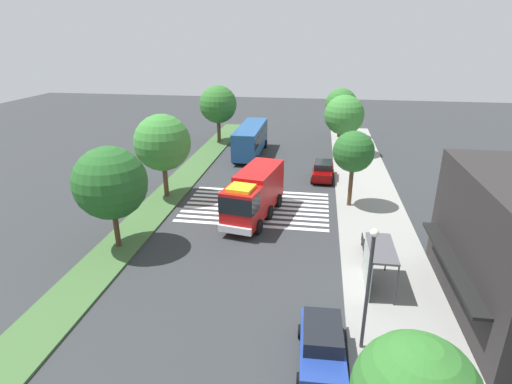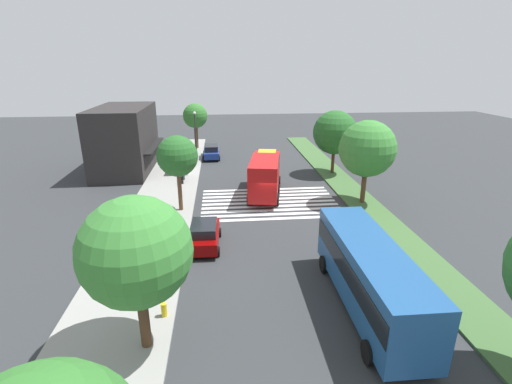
{
  "view_description": "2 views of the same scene",
  "coord_description": "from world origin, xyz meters",
  "px_view_note": "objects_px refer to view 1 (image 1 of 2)",
  "views": [
    {
      "loc": [
        32.33,
        4.72,
        13.52
      ],
      "look_at": [
        2.2,
        0.1,
        1.63
      ],
      "focal_mm": 28.71,
      "sensor_mm": 36.0,
      "label": 1
    },
    {
      "loc": [
        -29.07,
        4.1,
        11.85
      ],
      "look_at": [
        0.34,
        1.3,
        1.42
      ],
      "focal_mm": 25.98,
      "sensor_mm": 36.0,
      "label": 2
    }
  ],
  "objects_px": {
    "bus_stop_shelter": "(374,258)",
    "parked_car_west": "(323,171)",
    "bench_near_shelter": "(365,244)",
    "sidewalk_tree_far_west": "(341,104)",
    "sidewalk_tree_west": "(344,115)",
    "fire_hydrant": "(338,155)",
    "median_tree_center": "(110,183)",
    "median_tree_west": "(162,143)",
    "street_lamp": "(369,280)",
    "fire_truck": "(253,194)",
    "median_tree_far_west": "(218,104)",
    "transit_bus": "(251,138)",
    "parked_car_mid": "(322,344)",
    "sidewalk_tree_center": "(354,152)"
  },
  "relations": [
    {
      "from": "fire_hydrant",
      "to": "transit_bus",
      "type": "bearing_deg",
      "value": -90.59
    },
    {
      "from": "bench_near_shelter",
      "to": "median_tree_center",
      "type": "relative_size",
      "value": 0.23
    },
    {
      "from": "sidewalk_tree_west",
      "to": "median_tree_west",
      "type": "distance_m",
      "value": 22.48
    },
    {
      "from": "sidewalk_tree_far_west",
      "to": "sidewalk_tree_west",
      "type": "relative_size",
      "value": 0.96
    },
    {
      "from": "transit_bus",
      "to": "fire_truck",
      "type": "bearing_deg",
      "value": -169.47
    },
    {
      "from": "street_lamp",
      "to": "median_tree_far_west",
      "type": "relative_size",
      "value": 0.83
    },
    {
      "from": "parked_car_mid",
      "to": "median_tree_far_west",
      "type": "bearing_deg",
      "value": -161.92
    },
    {
      "from": "parked_car_west",
      "to": "median_tree_west",
      "type": "distance_m",
      "value": 15.69
    },
    {
      "from": "bus_stop_shelter",
      "to": "sidewalk_tree_west",
      "type": "bearing_deg",
      "value": -178.77
    },
    {
      "from": "parked_car_west",
      "to": "transit_bus",
      "type": "height_order",
      "value": "transit_bus"
    },
    {
      "from": "bench_near_shelter",
      "to": "median_tree_far_west",
      "type": "distance_m",
      "value": 31.9
    },
    {
      "from": "parked_car_west",
      "to": "fire_hydrant",
      "type": "height_order",
      "value": "parked_car_west"
    },
    {
      "from": "bus_stop_shelter",
      "to": "sidewalk_tree_far_west",
      "type": "bearing_deg",
      "value": -179.06
    },
    {
      "from": "parked_car_mid",
      "to": "sidewalk_tree_center",
      "type": "bearing_deg",
      "value": 171.0
    },
    {
      "from": "transit_bus",
      "to": "street_lamp",
      "type": "distance_m",
      "value": 32.43
    },
    {
      "from": "sidewalk_tree_west",
      "to": "median_tree_center",
      "type": "height_order",
      "value": "sidewalk_tree_west"
    },
    {
      "from": "sidewalk_tree_far_west",
      "to": "median_tree_center",
      "type": "distance_m",
      "value": 37.24
    },
    {
      "from": "median_tree_center",
      "to": "transit_bus",
      "type": "bearing_deg",
      "value": 167.63
    },
    {
      "from": "parked_car_mid",
      "to": "median_tree_west",
      "type": "bearing_deg",
      "value": -144.17
    },
    {
      "from": "parked_car_west",
      "to": "median_tree_west",
      "type": "xyz_separation_m",
      "value": [
        6.82,
        -13.55,
        4.01
      ]
    },
    {
      "from": "bench_near_shelter",
      "to": "median_tree_center",
      "type": "bearing_deg",
      "value": -83.64
    },
    {
      "from": "fire_truck",
      "to": "sidewalk_tree_center",
      "type": "height_order",
      "value": "sidewalk_tree_center"
    },
    {
      "from": "parked_car_west",
      "to": "median_tree_center",
      "type": "relative_size",
      "value": 0.64
    },
    {
      "from": "fire_truck",
      "to": "parked_car_west",
      "type": "relative_size",
      "value": 1.95
    },
    {
      "from": "fire_truck",
      "to": "median_tree_center",
      "type": "distance_m",
      "value": 10.52
    },
    {
      "from": "bus_stop_shelter",
      "to": "parked_car_west",
      "type": "bearing_deg",
      "value": -171.3
    },
    {
      "from": "parked_car_mid",
      "to": "transit_bus",
      "type": "height_order",
      "value": "transit_bus"
    },
    {
      "from": "transit_bus",
      "to": "sidewalk_tree_west",
      "type": "bearing_deg",
      "value": -79.97
    },
    {
      "from": "fire_truck",
      "to": "transit_bus",
      "type": "height_order",
      "value": "fire_truck"
    },
    {
      "from": "bus_stop_shelter",
      "to": "median_tree_center",
      "type": "bearing_deg",
      "value": -97.61
    },
    {
      "from": "fire_truck",
      "to": "sidewalk_tree_west",
      "type": "relative_size",
      "value": 1.24
    },
    {
      "from": "median_tree_center",
      "to": "fire_hydrant",
      "type": "xyz_separation_m",
      "value": [
        -23.35,
        15.24,
        -4.14
      ]
    },
    {
      "from": "median_tree_center",
      "to": "fire_hydrant",
      "type": "relative_size",
      "value": 9.78
    },
    {
      "from": "bench_near_shelter",
      "to": "sidewalk_tree_far_west",
      "type": "relative_size",
      "value": 0.24
    },
    {
      "from": "median_tree_west",
      "to": "transit_bus",
      "type": "bearing_deg",
      "value": 160.17
    },
    {
      "from": "transit_bus",
      "to": "bench_near_shelter",
      "type": "xyz_separation_m",
      "value": [
        21.63,
        11.17,
        -1.48
      ]
    },
    {
      "from": "sidewalk_tree_far_west",
      "to": "median_tree_center",
      "type": "height_order",
      "value": "median_tree_center"
    },
    {
      "from": "sidewalk_tree_far_west",
      "to": "fire_hydrant",
      "type": "xyz_separation_m",
      "value": [
        10.41,
        -0.5,
        -4.09
      ]
    },
    {
      "from": "bench_near_shelter",
      "to": "median_tree_west",
      "type": "distance_m",
      "value": 18.42
    },
    {
      "from": "median_tree_far_west",
      "to": "fire_hydrant",
      "type": "height_order",
      "value": "median_tree_far_west"
    },
    {
      "from": "median_tree_far_west",
      "to": "fire_hydrant",
      "type": "distance_m",
      "value": 16.82
    },
    {
      "from": "street_lamp",
      "to": "sidewalk_tree_far_west",
      "type": "bearing_deg",
      "value": 179.44
    },
    {
      "from": "bench_near_shelter",
      "to": "fire_hydrant",
      "type": "xyz_separation_m",
      "value": [
        -21.53,
        -1.07,
        -0.1
      ]
    },
    {
      "from": "transit_bus",
      "to": "sidewalk_tree_far_west",
      "type": "xyz_separation_m",
      "value": [
        -10.3,
        10.6,
        2.51
      ]
    },
    {
      "from": "parked_car_west",
      "to": "parked_car_mid",
      "type": "relative_size",
      "value": 0.96
    },
    {
      "from": "parked_car_mid",
      "to": "median_tree_west",
      "type": "distance_m",
      "value": 22.47
    },
    {
      "from": "transit_bus",
      "to": "median_tree_far_west",
      "type": "bearing_deg",
      "value": 43.84
    },
    {
      "from": "fire_hydrant",
      "to": "bench_near_shelter",
      "type": "bearing_deg",
      "value": 2.85
    },
    {
      "from": "street_lamp",
      "to": "fire_truck",
      "type": "bearing_deg",
      "value": -151.9
    },
    {
      "from": "sidewalk_tree_west",
      "to": "fire_hydrant",
      "type": "relative_size",
      "value": 9.8
    }
  ]
}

